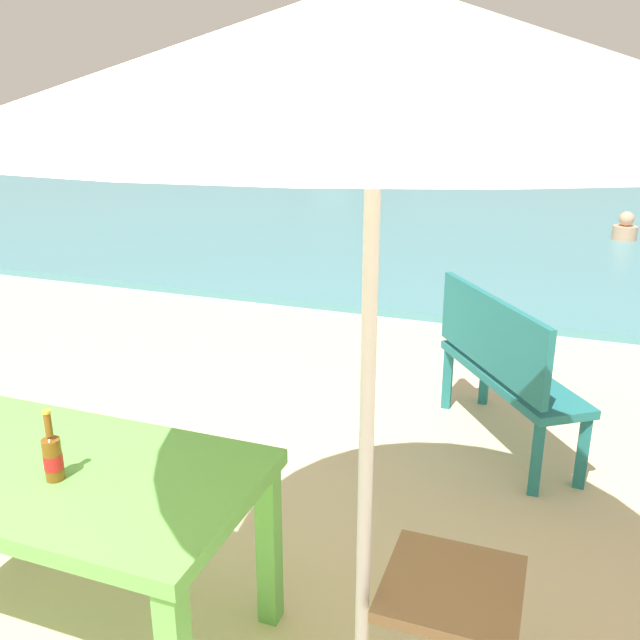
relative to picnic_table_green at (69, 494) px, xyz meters
name	(u,v)px	position (x,y,z in m)	size (l,w,h in m)	color
sea_water	(539,147)	(0.23, 29.36, -0.61)	(120.00, 50.00, 0.08)	teal
picnic_table_green	(69,494)	(0.00, 0.00, 0.00)	(1.40, 0.80, 0.76)	#60B24C
beer_bottle_amber	(53,455)	(0.02, -0.07, 0.20)	(0.07, 0.07, 0.26)	brown
patio_umbrella	(376,59)	(1.13, -0.01, 1.47)	(2.10, 2.10, 2.30)	silver
side_table_wood	(449,629)	(1.38, 0.14, -0.30)	(0.44, 0.44, 0.54)	olive
bench_teal_center	(502,362)	(1.34, 2.15, -0.11)	(0.98, 1.19, 0.95)	#237275
swimmer_person	(625,229)	(2.43, 8.80, -0.41)	(0.34, 0.34, 0.41)	tan
boat_sailboat	(345,126)	(-8.21, 28.29, 0.17)	(5.69, 1.55, 2.07)	#38383F
boat_ferry	(170,118)	(-27.47, 44.27, -0.09)	(3.64, 0.99, 1.32)	#38383F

